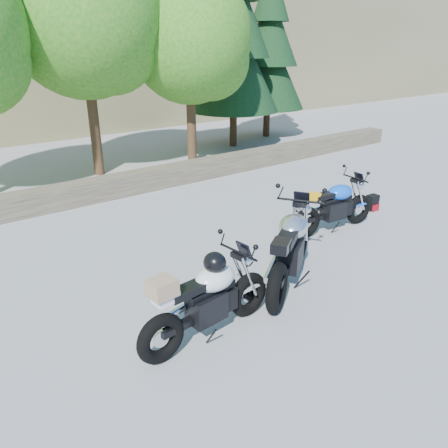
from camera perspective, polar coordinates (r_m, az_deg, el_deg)
The scene contains 10 objects.
ground at distance 6.61m, azimuth 3.99°, elevation -9.07°, with size 90.00×90.00×0.00m, color gray.
stone_wall at distance 10.86m, azimuth -15.61°, elevation 4.47°, with size 22.00×0.55×0.50m, color #493F31.
tree_decid_mid at distance 12.63m, azimuth -17.40°, elevation 24.20°, with size 4.08×4.08×6.24m.
tree_decid_right at distance 13.40m, azimuth -4.00°, elevation 22.60°, with size 3.54×3.54×5.41m.
conifer_near at distance 15.90m, azimuth 1.31°, elevation 23.26°, with size 3.17×3.17×7.06m.
conifer_far at distance 17.80m, azimuth 5.92°, elevation 21.74°, with size 2.82×2.82×6.27m.
silver_bike at distance 6.68m, azimuth 8.68°, elevation -3.29°, with size 2.09×1.41×1.18m.
white_bike at distance 5.43m, azimuth -2.22°, elevation -9.68°, with size 2.06×0.65×1.14m.
blue_bike at distance 8.84m, azimuth 14.28°, elevation 2.20°, with size 2.02×0.64×1.01m.
backpack at distance 10.31m, azimuth 18.81°, elevation 2.64°, with size 0.27×0.23×0.35m.
Camera 1 is at (-3.80, -4.16, 3.44)m, focal length 35.00 mm.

